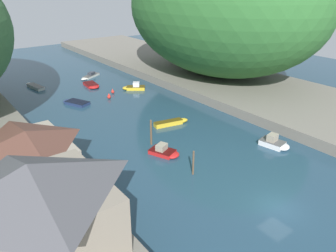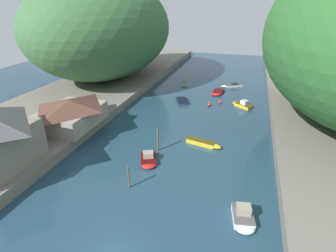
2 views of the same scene
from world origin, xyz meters
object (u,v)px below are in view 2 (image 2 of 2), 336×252
boat_open_rowboat (218,92)px  boat_white_cruiser (232,85)px  boat_yellow_tender (205,143)px  boat_moored_right (242,104)px  boat_near_quay (185,81)px  boathouse_shed (71,112)px  channel_buoy_far (209,104)px  boat_cabin_cruiser (182,100)px  boat_navy_launch (243,218)px  channel_buoy_near (220,102)px  boat_small_dinghy (148,160)px

boat_open_rowboat → boat_white_cruiser: bearing=-106.0°
boat_yellow_tender → boat_moored_right: 18.19m
boat_near_quay → boathouse_shed: bearing=-116.3°
channel_buoy_far → boat_near_quay: bearing=120.1°
boathouse_shed → channel_buoy_far: (18.64, 18.10, -3.25)m
boat_cabin_cruiser → boat_navy_launch: 33.46m
boathouse_shed → channel_buoy_far: bearing=44.2°
boat_cabin_cruiser → boat_white_cruiser: size_ratio=0.98×
boat_navy_launch → boat_white_cruiser: size_ratio=0.73×
boat_cabin_cruiser → boat_near_quay: bearing=77.3°
boat_navy_launch → boat_yellow_tender: size_ratio=0.73×
boat_near_quay → channel_buoy_near: size_ratio=6.74×
boathouse_shed → boat_yellow_tender: bearing=6.3°
boat_near_quay → boat_cabin_cruiser: bearing=-88.3°
boat_open_rowboat → channel_buoy_far: 8.40m
channel_buoy_near → boat_yellow_tender: bearing=-90.0°
boat_yellow_tender → boat_open_rowboat: (-1.31, 24.20, -0.06)m
boat_yellow_tender → boat_moored_right: (4.36, 17.66, 0.10)m
boat_cabin_cruiser → channel_buoy_near: bearing=-16.3°
boat_yellow_tender → boat_white_cruiser: bearing=-170.4°
boat_small_dinghy → channel_buoy_near: (6.28, 24.54, -0.04)m
boat_near_quay → boat_moored_right: bearing=-50.4°
boat_cabin_cruiser → boat_moored_right: (12.24, 0.66, 0.18)m
boat_small_dinghy → channel_buoy_near: boat_small_dinghy is taller
boat_navy_launch → boat_open_rowboat: (-7.37, 37.61, -0.21)m
boathouse_shed → boat_near_quay: size_ratio=1.72×
boat_navy_launch → channel_buoy_near: bearing=-89.5°
boat_white_cruiser → channel_buoy_near: (-1.24, -12.55, 0.03)m
boat_navy_launch → boat_white_cruiser: (-4.81, 43.99, -0.18)m
boat_navy_launch → boat_cabin_cruiser: bearing=-75.8°
boat_open_rowboat → boat_small_dinghy: bearing=86.7°
boat_moored_right → boat_near_quay: bearing=84.8°
boat_white_cruiser → channel_buoy_far: 15.10m
boat_white_cruiser → channel_buoy_far: (-3.17, -14.76, 0.08)m
boat_small_dinghy → boat_navy_launch: bearing=127.9°
boat_small_dinghy → boathouse_shed: bearing=-39.3°
boat_moored_right → channel_buoy_far: (-6.29, -1.84, -0.05)m
boat_navy_launch → boat_yellow_tender: boat_navy_launch is taller
boat_small_dinghy → boat_cabin_cruiser: (-1.61, 23.52, -0.12)m
channel_buoy_near → channel_buoy_far: size_ratio=0.88×
channel_buoy_far → boat_moored_right: bearing=16.3°
boat_navy_launch → boat_near_quay: size_ratio=0.66×
boat_navy_launch → boat_open_rowboat: boat_navy_launch is taller
boat_small_dinghy → boat_near_quay: bearing=-106.3°
boat_open_rowboat → channel_buoy_near: channel_buoy_near is taller
boat_small_dinghy → channel_buoy_near: 25.33m
boat_yellow_tender → boat_moored_right: bearing=178.0°
boat_small_dinghy → boat_open_rowboat: size_ratio=0.87×
boat_yellow_tender → boat_white_cruiser: boat_white_cruiser is taller
boathouse_shed → boat_navy_launch: (26.62, -11.13, -3.15)m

